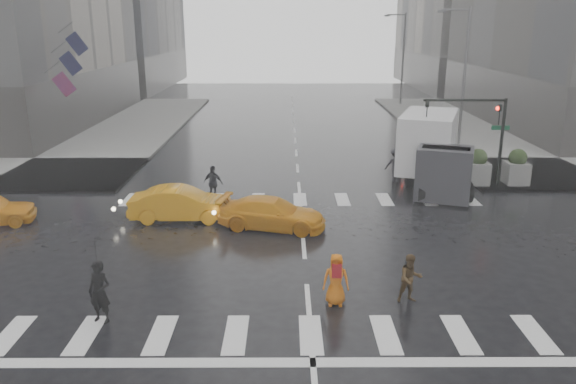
{
  "coord_description": "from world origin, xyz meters",
  "views": [
    {
      "loc": [
        -0.65,
        -19.22,
        7.94
      ],
      "look_at": [
        -0.58,
        2.0,
        1.57
      ],
      "focal_mm": 35.0,
      "sensor_mm": 36.0,
      "label": 1
    }
  ],
  "objects_px": {
    "pedestrian_orange": "(336,279)",
    "taxi_mid": "(181,204)",
    "box_truck": "(432,149)",
    "traffic_signal_pole": "(483,124)",
    "pedestrian_brown": "(410,278)"
  },
  "relations": [
    {
      "from": "pedestrian_brown",
      "to": "taxi_mid",
      "type": "height_order",
      "value": "pedestrian_brown"
    },
    {
      "from": "traffic_signal_pole",
      "to": "box_truck",
      "type": "relative_size",
      "value": 0.66
    },
    {
      "from": "box_truck",
      "to": "pedestrian_brown",
      "type": "bearing_deg",
      "value": -86.71
    },
    {
      "from": "traffic_signal_pole",
      "to": "pedestrian_orange",
      "type": "height_order",
      "value": "traffic_signal_pole"
    },
    {
      "from": "pedestrian_brown",
      "to": "pedestrian_orange",
      "type": "relative_size",
      "value": 0.95
    },
    {
      "from": "traffic_signal_pole",
      "to": "box_truck",
      "type": "height_order",
      "value": "traffic_signal_pole"
    },
    {
      "from": "box_truck",
      "to": "pedestrian_orange",
      "type": "bearing_deg",
      "value": -95.35
    },
    {
      "from": "traffic_signal_pole",
      "to": "pedestrian_brown",
      "type": "xyz_separation_m",
      "value": [
        -6.0,
        -12.16,
        -2.47
      ]
    },
    {
      "from": "taxi_mid",
      "to": "box_truck",
      "type": "relative_size",
      "value": 0.63
    },
    {
      "from": "pedestrian_brown",
      "to": "taxi_mid",
      "type": "relative_size",
      "value": 0.35
    },
    {
      "from": "pedestrian_brown",
      "to": "box_truck",
      "type": "bearing_deg",
      "value": 64.13
    },
    {
      "from": "pedestrian_brown",
      "to": "traffic_signal_pole",
      "type": "bearing_deg",
      "value": 54.23
    },
    {
      "from": "pedestrian_orange",
      "to": "taxi_mid",
      "type": "distance_m",
      "value": 9.49
    },
    {
      "from": "pedestrian_orange",
      "to": "taxi_mid",
      "type": "height_order",
      "value": "pedestrian_orange"
    },
    {
      "from": "box_truck",
      "to": "traffic_signal_pole",
      "type": "bearing_deg",
      "value": 14.01
    }
  ]
}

